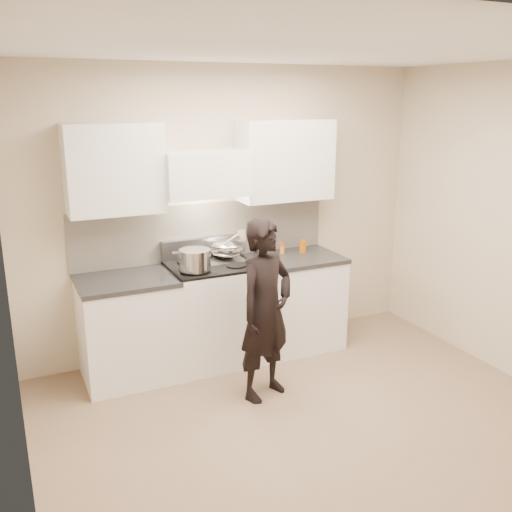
# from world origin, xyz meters

# --- Properties ---
(ground_plane) EXTENTS (4.00, 4.00, 0.00)m
(ground_plane) POSITION_xyz_m (0.00, 0.00, 0.00)
(ground_plane) COLOR #856A52
(room_shell) EXTENTS (4.04, 3.54, 2.70)m
(room_shell) POSITION_xyz_m (-0.06, 0.37, 1.60)
(room_shell) COLOR #C4B394
(room_shell) RESTS_ON ground
(stove) EXTENTS (0.76, 0.65, 0.96)m
(stove) POSITION_xyz_m (-0.30, 1.42, 0.47)
(stove) COLOR white
(stove) RESTS_ON ground
(counter_right) EXTENTS (0.92, 0.67, 0.92)m
(counter_right) POSITION_xyz_m (0.53, 1.43, 0.46)
(counter_right) COLOR white
(counter_right) RESTS_ON ground
(counter_left) EXTENTS (0.82, 0.67, 0.92)m
(counter_left) POSITION_xyz_m (-1.08, 1.43, 0.46)
(counter_left) COLOR white
(counter_left) RESTS_ON ground
(wok) EXTENTS (0.34, 0.41, 0.27)m
(wok) POSITION_xyz_m (-0.10, 1.53, 1.05)
(wok) COLOR #ABAAAD
(wok) RESTS_ON stove
(stock_pot) EXTENTS (0.38, 0.34, 0.18)m
(stock_pot) POSITION_xyz_m (-0.50, 1.28, 1.05)
(stock_pot) COLOR #ABAAAD
(stock_pot) RESTS_ON stove
(utensil_crock) EXTENTS (0.11, 0.11, 0.30)m
(utensil_crock) POSITION_xyz_m (0.28, 1.61, 1.01)
(utensil_crock) COLOR #90929E
(utensil_crock) RESTS_ON counter_right
(spice_jar) EXTENTS (0.05, 0.05, 0.10)m
(spice_jar) POSITION_xyz_m (0.50, 1.57, 0.97)
(spice_jar) COLOR orange
(spice_jar) RESTS_ON counter_right
(oil_glass) EXTENTS (0.07, 0.07, 0.12)m
(oil_glass) POSITION_xyz_m (0.70, 1.52, 0.98)
(oil_glass) COLOR #AB5107
(oil_glass) RESTS_ON counter_right
(person) EXTENTS (0.64, 0.54, 1.50)m
(person) POSITION_xyz_m (-0.13, 0.64, 0.75)
(person) COLOR black
(person) RESTS_ON ground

